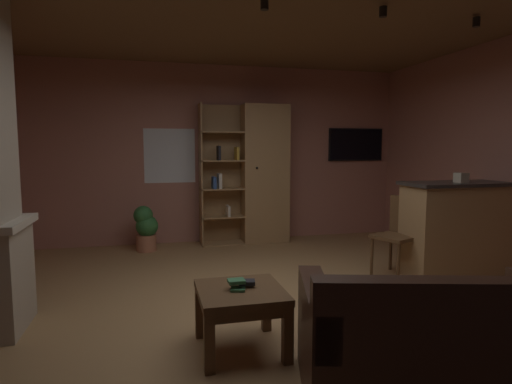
{
  "coord_description": "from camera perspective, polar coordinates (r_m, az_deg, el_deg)",
  "views": [
    {
      "loc": [
        -1.0,
        -3.66,
        1.48
      ],
      "look_at": [
        0.0,
        0.4,
        1.05
      ],
      "focal_mm": 29.77,
      "sensor_mm": 36.0,
      "label": 1
    }
  ],
  "objects": [
    {
      "name": "kitchen_bar_counter",
      "position": [
        5.57,
        26.33,
        -4.34
      ],
      "size": [
        1.51,
        0.58,
        1.09
      ],
      "color": "#A87F51",
      "rests_on": "ground"
    },
    {
      "name": "track_light_spot_3",
      "position": [
        4.29,
        16.71,
        22.17
      ],
      "size": [
        0.07,
        0.07,
        0.09
      ],
      "primitive_type": "cylinder",
      "color": "black"
    },
    {
      "name": "tissue_box",
      "position": [
        5.35,
        25.85,
        1.74
      ],
      "size": [
        0.13,
        0.13,
        0.11
      ],
      "primitive_type": "cube",
      "rotation": [
        0.0,
        0.0,
        0.07
      ],
      "color": "#BFB299",
      "rests_on": "kitchen_bar_counter"
    },
    {
      "name": "track_light_spot_2",
      "position": [
        3.95,
        1.15,
        23.89
      ],
      "size": [
        0.07,
        0.07,
        0.09
      ],
      "primitive_type": "cylinder",
      "color": "black"
    },
    {
      "name": "wall_mounted_tv",
      "position": [
        7.47,
        13.23,
        6.21
      ],
      "size": [
        0.97,
        0.06,
        0.55
      ],
      "color": "black"
    },
    {
      "name": "window_pane_back",
      "position": [
        6.7,
        -11.52,
        4.79
      ],
      "size": [
        0.77,
        0.01,
        0.83
      ],
      "primitive_type": "cube",
      "color": "white"
    },
    {
      "name": "track_light_spot_4",
      "position": [
        4.92,
        27.5,
        19.6
      ],
      "size": [
        0.07,
        0.07,
        0.09
      ],
      "primitive_type": "cylinder",
      "color": "black"
    },
    {
      "name": "table_book_1",
      "position": [
        3.21,
        -1.24,
        -12.03
      ],
      "size": [
        0.13,
        0.11,
        0.03
      ],
      "primitive_type": "cube",
      "rotation": [
        0.0,
        0.0,
        -0.19
      ],
      "color": "black",
      "rests_on": "coffee_table"
    },
    {
      "name": "leather_couch",
      "position": [
        2.84,
        23.01,
        -19.25
      ],
      "size": [
        1.75,
        1.28,
        0.84
      ],
      "color": "#382116",
      "rests_on": "ground"
    },
    {
      "name": "floor",
      "position": [
        4.08,
        1.4,
        -15.58
      ],
      "size": [
        6.04,
        6.07,
        0.02
      ],
      "primitive_type": "cube",
      "color": "#A37A4C",
      "rests_on": "ground"
    },
    {
      "name": "dining_chair",
      "position": [
        5.24,
        18.7,
        -4.89
      ],
      "size": [
        0.55,
        0.55,
        0.92
      ],
      "color": "brown",
      "rests_on": "ground"
    },
    {
      "name": "potted_floor_plant",
      "position": [
        6.35,
        -14.59,
        -4.62
      ],
      "size": [
        0.35,
        0.32,
        0.66
      ],
      "color": "#B77051",
      "rests_on": "ground"
    },
    {
      "name": "wall_back",
      "position": [
        6.8,
        -5.4,
        5.07
      ],
      "size": [
        6.16,
        0.06,
        2.77
      ],
      "primitive_type": "cube",
      "color": "#AD7060",
      "rests_on": "ground"
    },
    {
      "name": "table_book_0",
      "position": [
        3.15,
        -2.44,
        -12.89
      ],
      "size": [
        0.12,
        0.13,
        0.02
      ],
      "primitive_type": "cube",
      "rotation": [
        0.0,
        0.0,
        -0.24
      ],
      "color": "#387247",
      "rests_on": "coffee_table"
    },
    {
      "name": "bookshelf_cabinet",
      "position": [
        6.67,
        0.42,
        2.35
      ],
      "size": [
        1.38,
        0.41,
        2.15
      ],
      "color": "#A87F51",
      "rests_on": "ground"
    },
    {
      "name": "coffee_table",
      "position": [
        3.21,
        -2.06,
        -14.42
      ],
      "size": [
        0.62,
        0.64,
        0.46
      ],
      "color": "brown",
      "rests_on": "ground"
    },
    {
      "name": "table_book_2",
      "position": [
        3.15,
        -2.66,
        -11.88
      ],
      "size": [
        0.12,
        0.1,
        0.02
      ],
      "primitive_type": "cube",
      "rotation": [
        0.0,
        0.0,
        0.01
      ],
      "color": "#387247",
      "rests_on": "coffee_table"
    }
  ]
}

